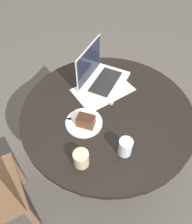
% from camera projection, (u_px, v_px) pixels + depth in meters
% --- Properties ---
extents(ground_plane, '(12.00, 12.00, 0.00)m').
position_uv_depth(ground_plane, '(104.00, 166.00, 1.89)').
color(ground_plane, '#4C4742').
extents(dining_table, '(1.04, 1.04, 0.76)m').
position_uv_depth(dining_table, '(106.00, 125.00, 1.43)').
color(dining_table, black).
rests_on(dining_table, ground_plane).
extents(paper_document, '(0.43, 0.38, 0.00)m').
position_uv_depth(paper_document, '(102.00, 90.00, 1.42)').
color(paper_document, white).
rests_on(paper_document, dining_table).
extents(plate, '(0.21, 0.21, 0.01)m').
position_uv_depth(plate, '(84.00, 123.00, 1.24)').
color(plate, silver).
rests_on(plate, dining_table).
extents(cake_slice, '(0.11, 0.10, 0.07)m').
position_uv_depth(cake_slice, '(86.00, 121.00, 1.20)').
color(cake_slice, brown).
rests_on(cake_slice, plate).
extents(fork, '(0.17, 0.07, 0.00)m').
position_uv_depth(fork, '(78.00, 120.00, 1.24)').
color(fork, silver).
rests_on(fork, plate).
extents(coffee_glass, '(0.08, 0.08, 0.09)m').
position_uv_depth(coffee_glass, '(81.00, 159.00, 1.05)').
color(coffee_glass, '#C6AD89').
rests_on(coffee_glass, dining_table).
extents(water_glass, '(0.07, 0.07, 0.10)m').
position_uv_depth(water_glass, '(125.00, 147.00, 1.09)').
color(water_glass, silver).
rests_on(water_glass, dining_table).
extents(laptop, '(0.38, 0.40, 0.25)m').
position_uv_depth(laptop, '(101.00, 77.00, 1.43)').
color(laptop, silver).
rests_on(laptop, dining_table).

